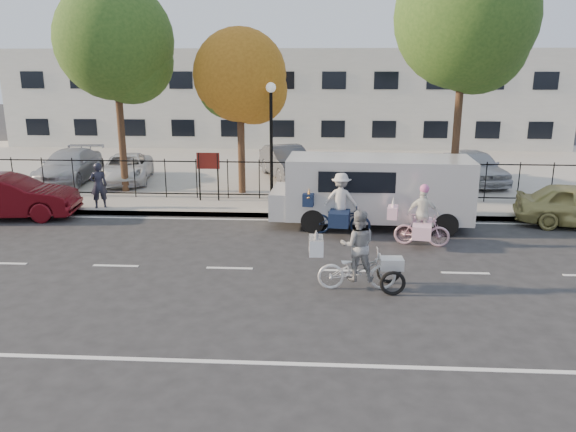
# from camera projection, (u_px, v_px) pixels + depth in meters

# --- Properties ---
(ground) EXTENTS (120.00, 120.00, 0.00)m
(ground) POSITION_uv_depth(u_px,v_px,m) (230.00, 268.00, 14.48)
(ground) COLOR #333334
(road_markings) EXTENTS (60.00, 9.52, 0.01)m
(road_markings) POSITION_uv_depth(u_px,v_px,m) (230.00, 268.00, 14.48)
(road_markings) COLOR silver
(road_markings) RESTS_ON ground
(curb) EXTENTS (60.00, 0.10, 0.15)m
(curb) POSITION_uv_depth(u_px,v_px,m) (253.00, 215.00, 19.33)
(curb) COLOR #A8A399
(curb) RESTS_ON ground
(sidewalk) EXTENTS (60.00, 2.20, 0.15)m
(sidewalk) POSITION_uv_depth(u_px,v_px,m) (256.00, 207.00, 20.34)
(sidewalk) COLOR #A8A399
(sidewalk) RESTS_ON ground
(parking_lot) EXTENTS (60.00, 15.60, 0.15)m
(parking_lot) POSITION_uv_depth(u_px,v_px,m) (276.00, 165.00, 28.91)
(parking_lot) COLOR #A8A399
(parking_lot) RESTS_ON ground
(iron_fence) EXTENTS (58.00, 0.06, 1.50)m
(iron_fence) POSITION_uv_depth(u_px,v_px,m) (259.00, 179.00, 21.18)
(iron_fence) COLOR black
(iron_fence) RESTS_ON sidewalk
(building) EXTENTS (34.00, 10.00, 6.00)m
(building) POSITION_uv_depth(u_px,v_px,m) (288.00, 97.00, 37.79)
(building) COLOR silver
(building) RESTS_ON ground
(lamppost) EXTENTS (0.36, 0.36, 4.33)m
(lamppost) POSITION_uv_depth(u_px,v_px,m) (271.00, 121.00, 20.19)
(lamppost) COLOR black
(lamppost) RESTS_ON sidewalk
(street_sign) EXTENTS (0.85, 0.06, 1.80)m
(street_sign) POSITION_uv_depth(u_px,v_px,m) (208.00, 167.00, 20.77)
(street_sign) COLOR black
(street_sign) RESTS_ON sidewalk
(zebra_trike) EXTENTS (2.22, 0.85, 1.90)m
(zebra_trike) POSITION_uv_depth(u_px,v_px,m) (357.00, 259.00, 12.96)
(zebra_trike) COLOR white
(zebra_trike) RESTS_ON ground
(unicorn_bike) EXTENTS (1.85, 1.31, 1.82)m
(unicorn_bike) POSITION_uv_depth(u_px,v_px,m) (421.00, 223.00, 16.12)
(unicorn_bike) COLOR #E2ACBD
(unicorn_bike) RESTS_ON ground
(bull_bike) EXTENTS (2.14, 1.48, 1.96)m
(bull_bike) POSITION_uv_depth(u_px,v_px,m) (340.00, 210.00, 17.20)
(bull_bike) COLOR black
(bull_bike) RESTS_ON ground
(white_van) EXTENTS (6.40, 2.41, 2.24)m
(white_van) POSITION_uv_depth(u_px,v_px,m) (374.00, 189.00, 17.99)
(white_van) COLOR silver
(white_van) RESTS_ON ground
(red_sedan) EXTENTS (4.70, 2.15, 1.49)m
(red_sedan) POSITION_uv_depth(u_px,v_px,m) (8.00, 197.00, 19.01)
(red_sedan) COLOR #4F090F
(red_sedan) RESTS_ON ground
(pedestrian) EXTENTS (0.70, 0.62, 1.62)m
(pedestrian) POSITION_uv_depth(u_px,v_px,m) (99.00, 185.00, 19.83)
(pedestrian) COLOR black
(pedestrian) RESTS_ON sidewalk
(lot_car_a) EXTENTS (2.17, 4.81, 1.37)m
(lot_car_a) POSITION_uv_depth(u_px,v_px,m) (69.00, 166.00, 24.25)
(lot_car_a) COLOR #ACAEB4
(lot_car_a) RESTS_ON parking_lot
(lot_car_b) EXTENTS (2.73, 4.55, 1.18)m
(lot_car_b) POSITION_uv_depth(u_px,v_px,m) (126.00, 168.00, 24.32)
(lot_car_b) COLOR silver
(lot_car_b) RESTS_ON parking_lot
(lot_car_c) EXTENTS (2.93, 4.58, 1.43)m
(lot_car_c) POSITION_uv_depth(u_px,v_px,m) (287.00, 162.00, 25.13)
(lot_car_c) COLOR #45474C
(lot_car_c) RESTS_ON parking_lot
(lot_car_d) EXTENTS (2.46, 4.47, 1.44)m
(lot_car_d) POSITION_uv_depth(u_px,v_px,m) (474.00, 166.00, 24.00)
(lot_car_d) COLOR #B1B5BA
(lot_car_d) RESTS_ON parking_lot
(tree_west) EXTENTS (4.47, 4.47, 8.20)m
(tree_west) POSITION_uv_depth(u_px,v_px,m) (119.00, 47.00, 21.24)
(tree_west) COLOR #442D1D
(tree_west) RESTS_ON ground
(tree_mid) EXTENTS (3.56, 3.53, 6.48)m
(tree_mid) POSITION_uv_depth(u_px,v_px,m) (244.00, 80.00, 21.29)
(tree_mid) COLOR #442D1D
(tree_mid) RESTS_ON ground
(tree_east) EXTENTS (5.02, 5.02, 9.20)m
(tree_east) POSITION_uv_depth(u_px,v_px,m) (469.00, 25.00, 19.77)
(tree_east) COLOR #442D1D
(tree_east) RESTS_ON ground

